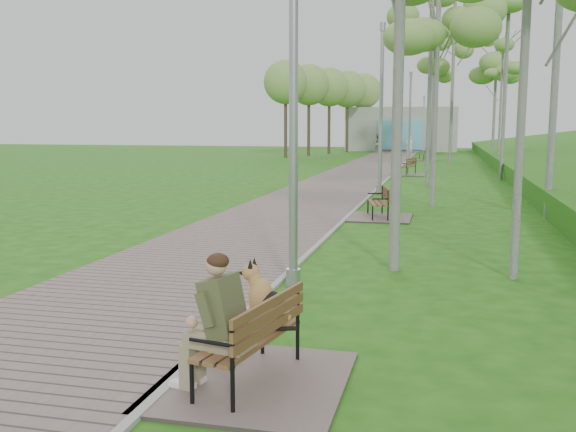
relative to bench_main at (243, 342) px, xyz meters
name	(u,v)px	position (x,y,z in m)	size (l,w,h in m)	color
ground	(291,271)	(-0.65, 4.68, -0.42)	(120.00, 120.00, 0.00)	#1E5812
walkway	(357,174)	(-2.40, 26.18, -0.40)	(3.50, 67.00, 0.04)	#72625C
kerb	(393,174)	(-0.65, 26.18, -0.40)	(0.10, 67.00, 0.05)	#999993
building_north	(402,129)	(-2.15, 55.66, 1.57)	(10.00, 5.20, 4.00)	#9E9E99
bench_main	(243,342)	(0.00, 0.00, 0.00)	(1.73, 1.92, 1.51)	#72625C
bench_second	(378,211)	(0.13, 11.17, -0.24)	(1.65, 1.83, 1.01)	#72625C
bench_third	(407,171)	(0.05, 26.00, -0.23)	(1.68, 1.87, 1.03)	#72625C
bench_far	(425,158)	(0.47, 39.34, -0.23)	(1.72, 1.91, 1.05)	#72625C
lamp_post_near	(293,114)	(-0.34, 3.51, 2.17)	(0.21, 0.21, 5.54)	#95989D
lamp_post_second	(381,116)	(-0.40, 16.98, 2.31)	(0.23, 0.23, 5.85)	#95989D
lamp_post_third	(410,122)	(-0.27, 33.04, 2.13)	(0.21, 0.21, 5.46)	#95989D
lamp_post_far	(423,125)	(-0.21, 55.86, 1.93)	(0.19, 0.19, 5.04)	#95989D
pedestrian_near	(409,146)	(-0.95, 46.33, 0.36)	(0.57, 0.37, 1.56)	white
pedestrian_far	(377,143)	(-3.85, 50.15, 0.41)	(0.81, 0.63, 1.66)	gray
birch_mid_a	(439,3)	(1.47, 14.06, 5.45)	(2.45, 2.45, 7.48)	silver
birch_mid_c	(432,1)	(1.14, 20.17, 6.62)	(2.48, 2.48, 8.96)	silver
birch_far_a	(502,64)	(4.64, 31.26, 5.19)	(2.28, 2.28, 7.15)	silver
birch_far_b	(454,27)	(2.12, 36.68, 7.96)	(2.84, 2.84, 10.68)	silver
birch_far_c	(497,58)	(4.80, 38.17, 6.18)	(2.63, 2.63, 8.41)	silver
birch_distant_a	(435,53)	(0.90, 40.71, 6.85)	(2.79, 2.79, 9.26)	silver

